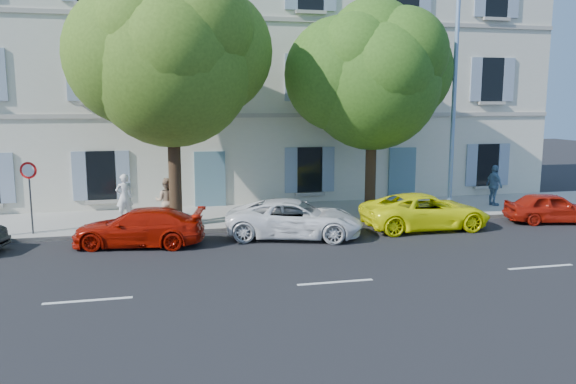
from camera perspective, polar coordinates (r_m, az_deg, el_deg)
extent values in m
plane|color=black|center=(18.24, 0.98, -5.33)|extent=(90.00, 90.00, 0.00)
cube|color=#A09E96|center=(22.46, -1.76, -2.39)|extent=(36.00, 4.50, 0.15)
cube|color=#9E998E|center=(20.38, -0.56, -3.56)|extent=(36.00, 0.16, 0.16)
cube|color=beige|center=(27.72, -4.19, 12.07)|extent=(28.00, 7.00, 12.00)
imported|color=#A01104|center=(18.56, -14.89, -3.48)|extent=(4.38, 2.44, 1.20)
imported|color=white|center=(19.05, 0.70, -2.73)|extent=(5.02, 3.38, 1.28)
imported|color=#FDFF0A|center=(20.92, 13.79, -1.92)|extent=(4.65, 2.17, 1.29)
imported|color=#A01609|center=(23.61, 25.20, -1.45)|extent=(3.61, 2.06, 1.16)
cylinder|color=#3A2819|center=(20.25, -11.41, 1.47)|extent=(0.45, 0.45, 3.54)
ellipsoid|color=#517C1F|center=(20.12, -11.76, 12.54)|extent=(5.67, 5.67, 6.24)
cylinder|color=#3A2819|center=(22.34, 8.38, 1.81)|extent=(0.42, 0.42, 3.20)
ellipsoid|color=#3D711D|center=(22.18, 8.59, 10.96)|extent=(5.20, 5.20, 5.73)
cylinder|color=#383A3D|center=(20.72, -24.66, -1.08)|extent=(0.06, 0.06, 2.07)
cylinder|color=red|center=(20.54, -24.88, 2.01)|extent=(0.56, 0.17, 0.56)
cylinder|color=#7293BF|center=(22.98, 16.47, 8.13)|extent=(0.17, 0.17, 8.32)
imported|color=silver|center=(21.95, -16.29, -0.50)|extent=(0.73, 0.59, 1.75)
imported|color=tan|center=(20.84, -12.23, -0.91)|extent=(0.95, 0.81, 1.70)
imported|color=#547B9A|center=(25.66, 20.22, 0.64)|extent=(0.45, 1.03, 1.75)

